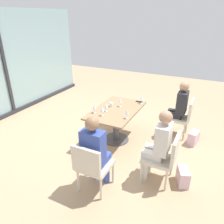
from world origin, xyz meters
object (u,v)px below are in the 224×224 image
object	(u,v)px
person_front_right	(179,106)
person_front_left	(159,143)
dining_table_main	(116,117)
cell_phone_on_table	(139,102)
chair_front_left	(164,156)
person_side_end	(95,150)
wine_glass_3	(106,105)
handbag_1	(183,176)
chair_front_right	(183,116)
wine_glass_4	(127,112)
coffee_cup	(111,105)
wine_glass_5	(120,101)
wine_glass_0	(142,98)
wine_glass_1	(94,107)
wine_glass_2	(102,109)
handbag_0	(194,138)
chair_side_end	(92,165)

from	to	relation	value
person_front_right	person_front_left	size ratio (longest dim) A/B	1.00
person_front_right	dining_table_main	bearing A→B (deg)	126.29
cell_phone_on_table	chair_front_left	bearing A→B (deg)	-149.46
person_side_end	cell_phone_on_table	world-z (taller)	person_side_end
wine_glass_3	handbag_1	xyz separation A→B (m)	(-0.56, -1.69, -0.72)
chair_front_left	chair_front_right	bearing A→B (deg)	0.00
wine_glass_4	coffee_cup	world-z (taller)	wine_glass_4
chair_front_right	person_front_right	bearing A→B (deg)	90.00
person_front_right	wine_glass_5	size ratio (longest dim) A/B	6.81
wine_glass_0	coffee_cup	distance (m)	0.70
chair_front_right	wine_glass_1	distance (m)	1.97
wine_glass_2	dining_table_main	bearing A→B (deg)	-16.63
dining_table_main	wine_glass_3	size ratio (longest dim) A/B	7.43
person_side_end	person_front_left	bearing A→B (deg)	-53.59
person_front_right	wine_glass_5	xyz separation A→B (m)	(-0.64, 1.11, 0.16)
wine_glass_4	wine_glass_2	bearing A→B (deg)	101.50
dining_table_main	handbag_0	world-z (taller)	dining_table_main
dining_table_main	person_front_left	xyz separation A→B (m)	(-0.82, -1.12, 0.15)
chair_side_end	person_front_right	bearing A→B (deg)	-18.80
dining_table_main	wine_glass_5	size ratio (longest dim) A/B	7.43
person_side_end	handbag_1	bearing A→B (deg)	-61.22
wine_glass_2	wine_glass_3	size ratio (longest dim) A/B	1.00
handbag_1	handbag_0	bearing A→B (deg)	-20.88
chair_front_right	chair_front_left	distance (m)	1.65
wine_glass_2	wine_glass_4	size ratio (longest dim) A/B	1.00
person_front_left	handbag_1	distance (m)	0.71
dining_table_main	wine_glass_4	size ratio (longest dim) A/B	7.43
dining_table_main	person_side_end	size ratio (longest dim) A/B	1.09
person_side_end	wine_glass_5	distance (m)	1.63
person_front_right	wine_glass_0	xyz separation A→B (m)	(-0.28, 0.76, 0.16)
person_front_right	chair_front_right	bearing A→B (deg)	-90.00
person_side_end	handbag_0	xyz separation A→B (m)	(2.00, -1.22, -0.56)
person_front_left	wine_glass_5	world-z (taller)	person_front_left
wine_glass_0	wine_glass_1	world-z (taller)	same
dining_table_main	chair_front_right	world-z (taller)	chair_front_right
handbag_1	wine_glass_5	bearing A→B (deg)	38.22
dining_table_main	chair_front_left	xyz separation A→B (m)	(-0.82, -1.23, -0.05)
coffee_cup	handbag_1	distance (m)	2.00
chair_side_end	wine_glass_1	bearing A→B (deg)	28.57
chair_front_right	person_side_end	size ratio (longest dim) A/B	0.69
wine_glass_3	handbag_0	bearing A→B (deg)	-65.53
wine_glass_1	handbag_1	distance (m)	2.03
wine_glass_1	cell_phone_on_table	distance (m)	1.14
wine_glass_4	handbag_1	size ratio (longest dim) A/B	0.62
wine_glass_5	wine_glass_0	bearing A→B (deg)	-43.95
chair_side_end	handbag_1	world-z (taller)	chair_side_end
cell_phone_on_table	handbag_1	distance (m)	1.94
chair_side_end	wine_glass_3	world-z (taller)	wine_glass_3
person_front_left	coffee_cup	xyz separation A→B (m)	(0.91, 1.28, 0.08)
person_front_left	wine_glass_1	distance (m)	1.52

